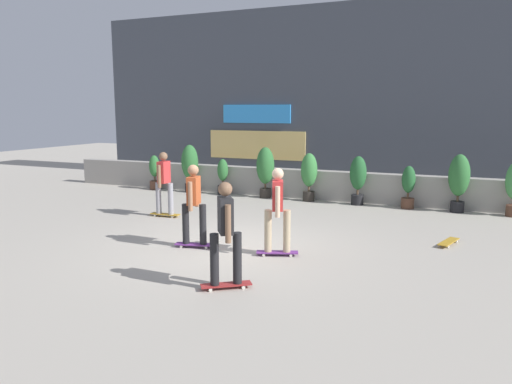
{
  "coord_description": "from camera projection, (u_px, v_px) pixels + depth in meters",
  "views": [
    {
      "loc": [
        4.47,
        -8.85,
        2.79
      ],
      "look_at": [
        0.0,
        1.5,
        0.9
      ],
      "focal_mm": 34.88,
      "sensor_mm": 36.0,
      "label": 1
    }
  ],
  "objects": [
    {
      "name": "skateboard_near_camera",
      "position": [
        449.0,
        242.0,
        10.32
      ],
      "size": [
        0.41,
        0.82,
        0.08
      ],
      "color": "#BF8C26",
      "rests_on": "ground"
    },
    {
      "name": "potted_plant_2",
      "position": [
        223.0,
        176.0,
        16.29
      ],
      "size": [
        0.36,
        0.36,
        1.17
      ],
      "color": "black",
      "rests_on": "ground"
    },
    {
      "name": "skater_far_right",
      "position": [
        226.0,
        230.0,
        7.65
      ],
      "size": [
        0.76,
        0.63,
        1.7
      ],
      "color": "maroon",
      "rests_on": "ground"
    },
    {
      "name": "skater_foreground",
      "position": [
        164.0,
        181.0,
        12.87
      ],
      "size": [
        0.81,
        0.56,
        1.7
      ],
      "color": "#BF8C26",
      "rests_on": "ground"
    },
    {
      "name": "potted_plant_5",
      "position": [
        358.0,
        177.0,
        14.52
      ],
      "size": [
        0.48,
        0.48,
        1.44
      ],
      "color": "black",
      "rests_on": "ground"
    },
    {
      "name": "building_backdrop",
      "position": [
        345.0,
        97.0,
        18.74
      ],
      "size": [
        20.0,
        2.08,
        6.5
      ],
      "color": "#424751",
      "rests_on": "ground"
    },
    {
      "name": "planter_wall",
      "position": [
        313.0,
        184.0,
        15.58
      ],
      "size": [
        18.0,
        0.4,
        0.9
      ],
      "primitive_type": "cube",
      "color": "gray",
      "rests_on": "ground"
    },
    {
      "name": "skater_far_left",
      "position": [
        194.0,
        202.0,
        9.97
      ],
      "size": [
        0.82,
        0.55,
        1.7
      ],
      "color": "#72338C",
      "rests_on": "ground"
    },
    {
      "name": "ground_plane",
      "position": [
        227.0,
        246.0,
        10.22
      ],
      "size": [
        48.0,
        48.0,
        0.0
      ],
      "primitive_type": "plane",
      "color": "#A8A093"
    },
    {
      "name": "potted_plant_6",
      "position": [
        408.0,
        186.0,
        13.99
      ],
      "size": [
        0.37,
        0.37,
        1.21
      ],
      "color": "brown",
      "rests_on": "ground"
    },
    {
      "name": "potted_plant_7",
      "position": [
        459.0,
        178.0,
        13.43
      ],
      "size": [
        0.56,
        0.56,
        1.59
      ],
      "color": "black",
      "rests_on": "ground"
    },
    {
      "name": "potted_plant_4",
      "position": [
        309.0,
        173.0,
        15.1
      ],
      "size": [
        0.5,
        0.5,
        1.47
      ],
      "color": "#2D2823",
      "rests_on": "ground"
    },
    {
      "name": "potted_plant_0",
      "position": [
        155.0,
        171.0,
        17.34
      ],
      "size": [
        0.36,
        0.36,
        1.2
      ],
      "color": "brown",
      "rests_on": "ground"
    },
    {
      "name": "potted_plant_3",
      "position": [
        265.0,
        168.0,
        15.65
      ],
      "size": [
        0.57,
        0.57,
        1.61
      ],
      "color": "#2D2823",
      "rests_on": "ground"
    },
    {
      "name": "potted_plant_1",
      "position": [
        190.0,
        164.0,
        16.73
      ],
      "size": [
        0.56,
        0.56,
        1.6
      ],
      "color": "black",
      "rests_on": "ground"
    },
    {
      "name": "skater_mid_plaza",
      "position": [
        278.0,
        208.0,
        9.41
      ],
      "size": [
        0.82,
        0.53,
        1.7
      ],
      "color": "#72338C",
      "rests_on": "ground"
    }
  ]
}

